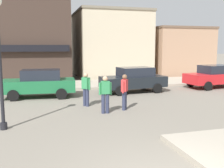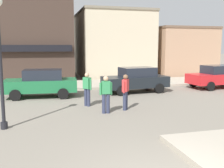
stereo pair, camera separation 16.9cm
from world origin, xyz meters
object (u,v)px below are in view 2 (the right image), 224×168
object	(u,v)px
parked_car_second	(136,79)
pedestrian_crossing_near	(106,93)
pedestrian_crossing_far	(125,91)
pedestrian_kerb_side	(87,88)
parked_car_third	(217,76)
parked_car_nearest	(41,83)

from	to	relation	value
parked_car_second	pedestrian_crossing_near	xyz separation A→B (m)	(-2.99, -4.59, 0.06)
pedestrian_crossing_near	pedestrian_crossing_far	bearing A→B (deg)	20.75
parked_car_second	pedestrian_crossing_far	size ratio (longest dim) A/B	2.58
parked_car_second	pedestrian_crossing_far	xyz separation A→B (m)	(-2.00, -4.21, 0.06)
pedestrian_crossing_near	pedestrian_crossing_far	distance (m)	1.06
parked_car_second	pedestrian_kerb_side	xyz separation A→B (m)	(-3.54, -3.02, 0.06)
parked_car_second	pedestrian_crossing_near	distance (m)	5.48
parked_car_third	pedestrian_crossing_near	size ratio (longest dim) A/B	2.59
pedestrian_crossing_far	pedestrian_kerb_side	size ratio (longest dim) A/B	1.00
parked_car_nearest	pedestrian_crossing_near	distance (m)	5.21
pedestrian_crossing_near	pedestrian_crossing_far	xyz separation A→B (m)	(0.99, 0.38, 0.00)
parked_car_nearest	pedestrian_kerb_side	xyz separation A→B (m)	(2.13, -2.90, 0.06)
parked_car_nearest	parked_car_third	xyz separation A→B (m)	(11.67, 0.32, 0.00)
parked_car_nearest	parked_car_third	world-z (taller)	same
parked_car_third	parked_car_second	bearing A→B (deg)	-178.08
pedestrian_kerb_side	pedestrian_crossing_near	bearing A→B (deg)	-70.60
parked_car_second	parked_car_third	size ratio (longest dim) A/B	1.00
parked_car_nearest	parked_car_third	bearing A→B (deg)	1.58
pedestrian_crossing_near	parked_car_second	bearing A→B (deg)	56.87
parked_car_second	pedestrian_crossing_far	distance (m)	4.67
parked_car_second	parked_car_third	world-z (taller)	same
pedestrian_kerb_side	parked_car_nearest	bearing A→B (deg)	126.33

